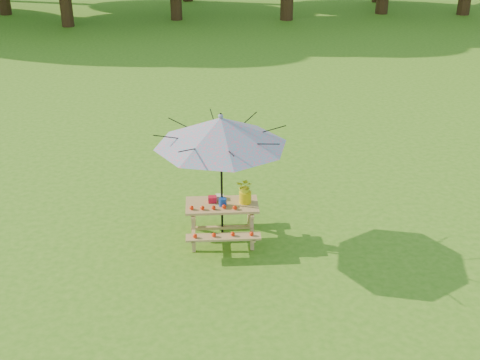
{
  "coord_description": "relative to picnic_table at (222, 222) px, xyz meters",
  "views": [
    {
      "loc": [
        0.8,
        -7.63,
        5.27
      ],
      "look_at": [
        1.34,
        1.2,
        1.1
      ],
      "focal_mm": 45.0,
      "sensor_mm": 36.0,
      "label": 1
    }
  ],
  "objects": [
    {
      "name": "patio_umbrella",
      "position": [
        0.0,
        0.0,
        1.62
      ],
      "size": [
        2.42,
        2.42,
        2.25
      ],
      "color": "black",
      "rests_on": "ground"
    },
    {
      "name": "flower_bucket",
      "position": [
        0.39,
        0.03,
        0.58
      ],
      "size": [
        0.34,
        0.32,
        0.44
      ],
      "color": "gold",
      "rests_on": "picnic_table"
    },
    {
      "name": "tomatoes_row",
      "position": [
        -0.15,
        -0.18,
        0.38
      ],
      "size": [
        0.77,
        0.13,
        0.07
      ],
      "primitive_type": null,
      "color": "red",
      "rests_on": "picnic_table"
    },
    {
      "name": "ground",
      "position": [
        -1.04,
        -1.2,
        -0.33
      ],
      "size": [
        120.0,
        120.0,
        0.0
      ],
      "primitive_type": "plane",
      "color": "#3A7516",
      "rests_on": "ground"
    },
    {
      "name": "picnic_table",
      "position": [
        0.0,
        0.0,
        0.0
      ],
      "size": [
        1.2,
        1.32,
        0.67
      ],
      "color": "#AB824D",
      "rests_on": "ground"
    },
    {
      "name": "produce_bins",
      "position": [
        -0.05,
        0.05,
        0.4
      ],
      "size": [
        0.3,
        0.38,
        0.13
      ],
      "color": "red",
      "rests_on": "picnic_table"
    }
  ]
}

